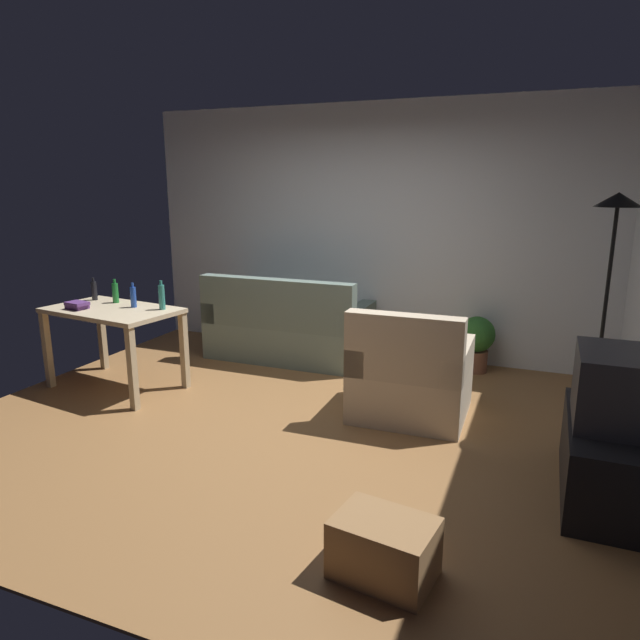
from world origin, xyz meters
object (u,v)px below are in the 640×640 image
at_px(bottle_blue, 133,297).
at_px(torchiere_lamp, 612,250).
at_px(tv_stand, 603,458).
at_px(desk, 113,320).
at_px(bottle_tall, 162,297).
at_px(potted_plant, 477,340).
at_px(book_stack, 77,305).
at_px(armchair, 410,379).
at_px(tv, 613,387).
at_px(bottle_green, 115,293).
at_px(bottle_dark, 94,290).
at_px(couch, 287,331).
at_px(storage_box, 384,548).

bearing_deg(bottle_blue, torchiere_lamp, 6.15).
xyz_separation_m(tv_stand, desk, (-4.07, 0.39, 0.41)).
bearing_deg(bottle_tall, potted_plant, 31.61).
distance_m(potted_plant, book_stack, 3.84).
xyz_separation_m(tv_stand, armchair, (-1.37, 0.75, 0.08)).
xyz_separation_m(tv_stand, bottle_tall, (-3.61, 0.52, 0.64)).
distance_m(armchair, bottle_blue, 2.60).
bearing_deg(tv, torchiere_lamp, 0.22).
xyz_separation_m(torchiere_lamp, armchair, (-1.37, -0.17, -1.09)).
bearing_deg(desk, bottle_green, 130.70).
relative_size(torchiere_lamp, bottle_dark, 8.17).
height_order(couch, tv, same).
height_order(couch, bottle_green, bottle_green).
distance_m(tv, torchiere_lamp, 1.17).
bearing_deg(bottle_blue, desk, -145.67).
xyz_separation_m(tv, desk, (-4.07, 0.39, -0.05)).
xyz_separation_m(storage_box, bottle_blue, (-2.87, 1.72, 0.71)).
height_order(tv, potted_plant, tv).
bearing_deg(couch, armchair, 146.50).
distance_m(desk, bottle_green, 0.33).
bearing_deg(tv, potted_plant, 25.54).
height_order(couch, armchair, same).
relative_size(tv_stand, bottle_dark, 4.96).
relative_size(potted_plant, storage_box, 1.19).
xyz_separation_m(couch, tv, (2.98, -1.81, 0.39)).
relative_size(desk, bottle_tall, 4.87).
height_order(bottle_dark, bottle_blue, bottle_blue).
distance_m(bottle_green, bottle_blue, 0.31).
xyz_separation_m(tv, book_stack, (-4.34, 0.25, 0.09)).
height_order(couch, potted_plant, couch).
bearing_deg(storage_box, bottle_green, 150.13).
distance_m(tv, bottle_dark, 4.53).
distance_m(potted_plant, armchair, 1.42).
relative_size(bottle_dark, bottle_blue, 0.97).
xyz_separation_m(tv_stand, torchiere_lamp, (0.00, 0.92, 1.17)).
distance_m(bottle_blue, bottle_tall, 0.30).
bearing_deg(bottle_tall, armchair, 5.74).
relative_size(tv, bottle_tall, 2.28).
relative_size(torchiere_lamp, armchair, 1.97).
bearing_deg(desk, tv, 2.29).
height_order(bottle_dark, bottle_tall, bottle_tall).
height_order(bottle_dark, bottle_green, bottle_green).
bearing_deg(couch, bottle_green, 44.42).
height_order(potted_plant, bottle_tall, bottle_tall).
xyz_separation_m(tv_stand, bottle_dark, (-4.48, 0.63, 0.62)).
distance_m(couch, armchair, 1.92).
xyz_separation_m(torchiere_lamp, book_stack, (-4.34, -0.67, -0.62)).
distance_m(couch, torchiere_lamp, 3.29).
relative_size(potted_plant, bottle_blue, 2.50).
height_order(torchiere_lamp, potted_plant, torchiere_lamp).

